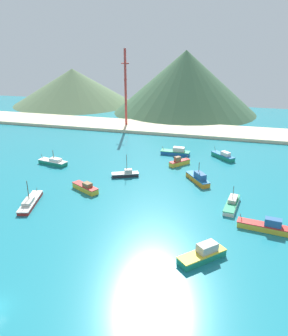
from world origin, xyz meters
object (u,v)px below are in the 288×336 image
(fishing_boat_1, at_px, (232,204))
(fishing_boat_4, at_px, (176,152))
(fishing_boat_0, at_px, (30,202))
(fishing_boat_12, at_px, (198,178))
(fishing_boat_8, at_px, (179,162))
(fishing_boat_2, at_px, (53,162))
(radio_tower, at_px, (126,89))
(fishing_boat_3, at_px, (203,254))
(fishing_boat_7, at_px, (223,156))
(fishing_boat_5, at_px, (267,226))
(fishing_boat_11, at_px, (126,174))
(fishing_boat_10, at_px, (86,188))

(fishing_boat_1, bearing_deg, fishing_boat_4, 119.69)
(fishing_boat_0, height_order, fishing_boat_12, fishing_boat_0)
(fishing_boat_1, bearing_deg, fishing_boat_8, 124.58)
(fishing_boat_2, bearing_deg, fishing_boat_8, 14.73)
(fishing_boat_2, bearing_deg, fishing_boat_12, -2.28)
(fishing_boat_0, distance_m, fishing_boat_4, 51.79)
(fishing_boat_2, bearing_deg, radio_tower, 82.80)
(fishing_boat_0, relative_size, radio_tower, 0.35)
(fishing_boat_3, xyz_separation_m, fishing_boat_7, (0.64, 54.62, -0.10))
(fishing_boat_8, xyz_separation_m, radio_tower, (-30.81, 41.35, 15.79))
(fishing_boat_0, bearing_deg, fishing_boat_7, 47.43)
(fishing_boat_2, height_order, fishing_boat_7, fishing_boat_2)
(fishing_boat_1, xyz_separation_m, fishing_boat_8, (-16.25, 23.57, 0.21))
(fishing_boat_1, xyz_separation_m, fishing_boat_5, (6.91, -8.62, 0.20))
(fishing_boat_2, height_order, fishing_boat_4, fishing_boat_2)
(fishing_boat_11, bearing_deg, fishing_boat_8, 45.11)
(fishing_boat_1, bearing_deg, fishing_boat_10, -178.19)
(fishing_boat_8, distance_m, radio_tower, 53.93)
(fishing_boat_0, bearing_deg, fishing_boat_8, 50.94)
(fishing_boat_2, bearing_deg, fishing_boat_7, 21.30)
(fishing_boat_5, xyz_separation_m, fishing_boat_10, (-42.69, 7.49, -0.07))
(fishing_boat_0, xyz_separation_m, fishing_boat_1, (44.79, 11.59, 0.10))
(fishing_boat_3, bearing_deg, fishing_boat_4, 105.08)
(fishing_boat_1, relative_size, fishing_boat_3, 1.21)
(fishing_boat_3, distance_m, fishing_boat_5, 16.97)
(fishing_boat_8, xyz_separation_m, fishing_boat_11, (-12.85, -12.89, -0.24))
(fishing_boat_10, height_order, radio_tower, radio_tower)
(fishing_boat_2, xyz_separation_m, fishing_boat_4, (34.52, 19.55, 0.12))
(fishing_boat_8, bearing_deg, radio_tower, 126.69)
(fishing_boat_2, xyz_separation_m, fishing_boat_11, (24.42, -3.10, -0.11))
(fishing_boat_1, xyz_separation_m, fishing_boat_4, (-19.00, 33.32, 0.20))
(fishing_boat_11, bearing_deg, fishing_boat_1, -20.15)
(fishing_boat_12, bearing_deg, fishing_boat_8, 121.66)
(fishing_boat_8, height_order, radio_tower, radio_tower)
(fishing_boat_2, distance_m, fishing_boat_4, 39.67)
(fishing_boat_0, height_order, fishing_boat_2, fishing_boat_0)
(fishing_boat_2, xyz_separation_m, radio_tower, (6.46, 51.15, 15.92))
(fishing_boat_5, bearing_deg, fishing_boat_10, 170.05)
(fishing_boat_0, distance_m, fishing_boat_1, 46.26)
(fishing_boat_1, height_order, radio_tower, radio_tower)
(fishing_boat_1, xyz_separation_m, radio_tower, (-47.06, 64.92, 16.01))
(fishing_boat_7, height_order, fishing_boat_12, fishing_boat_12)
(fishing_boat_7, xyz_separation_m, fishing_boat_8, (-12.63, -9.66, 0.02))
(fishing_boat_1, height_order, fishing_boat_3, fishing_boat_1)
(fishing_boat_12, distance_m, radio_tower, 66.96)
(fishing_boat_8, bearing_deg, fishing_boat_12, -58.34)
(fishing_boat_1, xyz_separation_m, fishing_boat_2, (-53.51, 13.78, 0.08))
(fishing_boat_1, relative_size, fishing_boat_2, 1.04)
(fishing_boat_10, bearing_deg, fishing_boat_2, 139.97)
(fishing_boat_3, bearing_deg, fishing_boat_1, 78.74)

